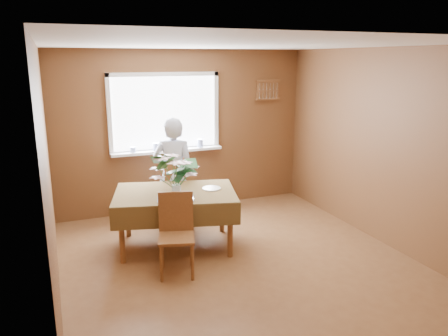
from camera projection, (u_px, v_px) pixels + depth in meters
name	position (u px, v px, depth m)	size (l,w,h in m)	color
floor	(241.00, 265.00, 5.13)	(4.50, 4.50, 0.00)	brown
ceiling	(244.00, 44.00, 4.52)	(4.50, 4.50, 0.00)	white
wall_back	(184.00, 131.00, 6.85)	(4.00, 4.00, 0.00)	brown
wall_front	(386.00, 237.00, 2.80)	(4.00, 4.00, 0.00)	brown
wall_left	(49.00, 180.00, 4.10)	(4.50, 4.50, 0.00)	brown
wall_right	(386.00, 148.00, 5.54)	(4.50, 4.50, 0.00)	brown
window_assembly	(166.00, 126.00, 6.67)	(1.72, 0.20, 1.22)	white
spoon_rack	(268.00, 90.00, 7.19)	(0.44, 0.05, 0.33)	brown
dining_table	(175.00, 199.00, 5.50)	(1.71, 1.37, 0.74)	brown
chair_far	(178.00, 190.00, 6.24)	(0.43, 0.43, 0.99)	brown
chair_near	(176.00, 229.00, 4.88)	(0.48, 0.48, 0.91)	brown
seated_woman	(174.00, 173.00, 6.13)	(0.58, 0.38, 1.59)	white
flower_bouquet	(176.00, 171.00, 5.24)	(0.57, 0.57, 0.49)	white
side_plate	(212.00, 188.00, 5.60)	(0.24, 0.24, 0.01)	white
table_knife	(192.00, 196.00, 5.28)	(0.02, 0.24, 0.00)	silver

